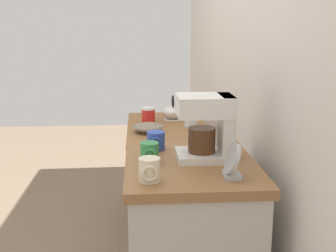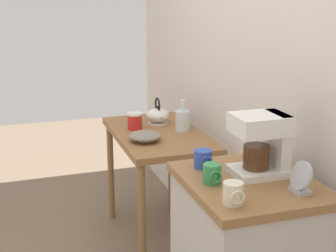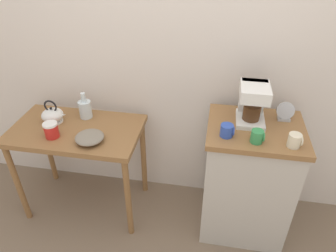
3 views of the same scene
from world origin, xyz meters
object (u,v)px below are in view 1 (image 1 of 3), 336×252
object	(u,v)px
canister_enamel	(148,115)
mug_tall_green	(150,153)
glass_carafe_vase	(191,116)
mug_blue	(156,141)
mug_small_cream	(150,170)
coffee_maker	(210,125)
table_clock	(232,163)
teakettle	(173,112)
bowl_stoneware	(148,127)

from	to	relation	value
canister_enamel	mug_tall_green	distance (m)	1.36
glass_carafe_vase	mug_blue	xyz separation A→B (m)	(1.04, -0.28, 0.12)
mug_small_cream	mug_blue	bearing A→B (deg)	174.29
coffee_maker	table_clock	distance (m)	0.24
teakettle	canister_enamel	distance (m)	0.20
glass_carafe_vase	mug_blue	world-z (taller)	mug_blue
canister_enamel	table_clock	world-z (taller)	table_clock
bowl_stoneware	table_clock	bearing A→B (deg)	11.79
teakettle	mug_blue	distance (m)	1.27
bowl_stoneware	canister_enamel	world-z (taller)	canister_enamel
mug_small_cream	mug_blue	size ratio (longest dim) A/B	0.99
teakettle	mug_tall_green	size ratio (longest dim) A/B	2.39
mug_tall_green	mug_small_cream	bearing A→B (deg)	-1.65
table_clock	glass_carafe_vase	bearing A→B (deg)	178.84
teakettle	mug_tall_green	bearing A→B (deg)	-8.32
bowl_stoneware	glass_carafe_vase	world-z (taller)	glass_carafe_vase
glass_carafe_vase	mug_small_cream	distance (m)	1.47
mug_small_cream	bowl_stoneware	bearing A→B (deg)	178.79
glass_carafe_vase	coffee_maker	world-z (taller)	coffee_maker
canister_enamel	mug_small_cream	size ratio (longest dim) A/B	1.31
teakettle	mug_small_cream	size ratio (longest dim) A/B	2.28
mug_tall_green	table_clock	distance (m)	0.34
bowl_stoneware	canister_enamel	distance (m)	0.28
teakettle	canister_enamel	xyz separation A→B (m)	(0.08, -0.18, -0.00)
teakettle	coffee_maker	xyz separation A→B (m)	(1.40, 0.03, 0.23)
teakettle	canister_enamel	world-z (taller)	teakettle
bowl_stoneware	glass_carafe_vase	xyz separation A→B (m)	(-0.15, 0.29, 0.04)
mug_blue	mug_small_cream	bearing A→B (deg)	-5.71
mug_tall_green	mug_blue	distance (m)	0.18
bowl_stoneware	teakettle	bearing A→B (deg)	152.21
bowl_stoneware	coffee_maker	bearing A→B (deg)	11.91
glass_carafe_vase	mug_blue	bearing A→B (deg)	-15.08
mug_tall_green	table_clock	size ratio (longest dim) A/B	0.64
canister_enamel	table_clock	size ratio (longest dim) A/B	0.87
glass_carafe_vase	mug_tall_green	distance (m)	1.27
mug_tall_green	table_clock	xyz separation A→B (m)	(0.19, 0.29, 0.02)
glass_carafe_vase	coffee_maker	distance (m)	1.21
canister_enamel	mug_blue	distance (m)	1.18
coffee_maker	mug_blue	xyz separation A→B (m)	(-0.15, -0.21, -0.10)
bowl_stoneware	glass_carafe_vase	size ratio (longest dim) A/B	0.95
canister_enamel	mug_small_cream	world-z (taller)	mug_small_cream
mug_blue	table_clock	size ratio (longest dim) A/B	0.68
bowl_stoneware	mug_blue	size ratio (longest dim) A/B	2.27
bowl_stoneware	glass_carafe_vase	bearing A→B (deg)	116.63
table_clock	coffee_maker	bearing A→B (deg)	-168.79
canister_enamel	mug_small_cream	xyz separation A→B (m)	(1.56, -0.03, 0.14)
coffee_maker	table_clock	xyz separation A→B (m)	(0.22, 0.04, -0.09)
mug_tall_green	mug_small_cream	world-z (taller)	mug_small_cream
coffee_maker	table_clock	bearing A→B (deg)	11.21
canister_enamel	mug_blue	world-z (taller)	mug_blue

